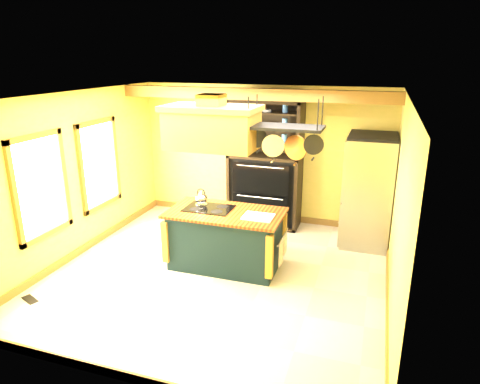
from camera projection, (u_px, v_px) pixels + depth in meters
The scene contains 15 objects.
floor at pixel (219, 272), 6.67m from camera, with size 5.00×5.00×0.00m, color beige.
ceiling at pixel (217, 96), 5.85m from camera, with size 5.00×5.00×0.00m, color white.
wall_back at pixel (263, 154), 8.52m from camera, with size 5.00×0.02×2.70m, color #E9C455.
wall_front at pixel (122, 266), 4.00m from camera, with size 5.00×0.02×2.70m, color #E9C455.
wall_left at pixel (76, 176), 7.01m from camera, with size 0.02×5.00×2.70m, color #E9C455.
wall_right at pixel (399, 208), 5.51m from camera, with size 0.02×5.00×2.70m, color #E9C455.
ceiling_beam at pixel (252, 94), 7.42m from camera, with size 5.00×0.15×0.20m, color olive.
window_near at pixel (41, 186), 6.26m from camera, with size 0.06×1.06×1.56m.
window_far at pixel (100, 164), 7.52m from camera, with size 0.06×1.06×1.56m.
kitchen_island at pixel (226, 238), 6.77m from camera, with size 1.80×1.00×1.11m.
range_hood at pixel (212, 126), 6.28m from camera, with size 1.40×0.79×0.80m.
pot_rack at pixel (285, 134), 5.97m from camera, with size 1.12×0.53×0.90m.
refrigerator at pixel (367, 193), 7.48m from camera, with size 0.83×0.98×1.92m.
hutch at pixel (265, 178), 8.37m from camera, with size 1.39×0.63×2.46m.
floor_register at pixel (30, 299), 5.92m from camera, with size 0.28×0.12×0.01m, color black.
Camera 1 is at (2.18, -5.57, 3.23)m, focal length 32.00 mm.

